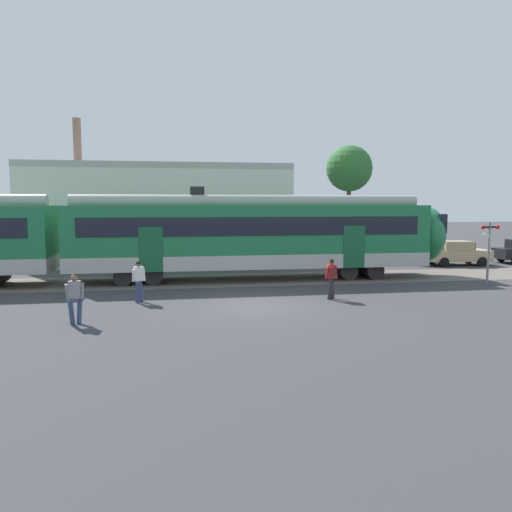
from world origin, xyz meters
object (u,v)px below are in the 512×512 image
(pedestrian_white, at_px, (139,278))
(parked_car_tan, at_px, (456,253))
(pedestrian_red, at_px, (331,275))
(crossing_signal, at_px, (489,242))
(pedestrian_grey, at_px, (75,294))

(pedestrian_white, bearing_deg, parked_car_tan, 25.33)
(pedestrian_red, distance_m, crossing_signal, 9.36)
(pedestrian_grey, relative_size, pedestrian_white, 1.00)
(pedestrian_white, distance_m, parked_car_tan, 21.03)
(pedestrian_grey, height_order, crossing_signal, crossing_signal)
(pedestrian_white, xyz_separation_m, pedestrian_red, (7.68, -0.63, 0.03))
(parked_car_tan, bearing_deg, pedestrian_white, -154.67)
(pedestrian_grey, distance_m, pedestrian_white, 3.80)
(pedestrian_grey, height_order, parked_car_tan, pedestrian_grey)
(pedestrian_white, xyz_separation_m, parked_car_tan, (19.01, 9.00, -0.18))
(pedestrian_red, bearing_deg, pedestrian_white, 175.33)
(pedestrian_red, bearing_deg, crossing_signal, 17.48)
(pedestrian_grey, height_order, pedestrian_white, same)
(crossing_signal, bearing_deg, pedestrian_red, -162.52)
(parked_car_tan, relative_size, crossing_signal, 1.36)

